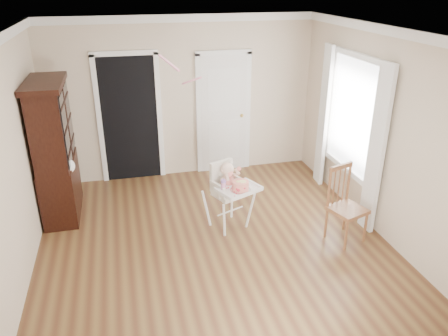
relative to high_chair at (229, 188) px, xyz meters
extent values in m
plane|color=#52301C|center=(-0.29, -0.51, -0.60)|extent=(5.00, 5.00, 0.00)
plane|color=white|center=(-0.29, -0.51, 2.10)|extent=(5.00, 5.00, 0.00)
plane|color=beige|center=(-0.29, 1.99, 0.75)|extent=(4.50, 0.00, 4.50)
plane|color=beige|center=(-2.54, -0.51, 0.75)|extent=(0.00, 5.00, 5.00)
plane|color=beige|center=(1.96, -0.51, 0.75)|extent=(0.00, 5.00, 5.00)
cube|color=black|center=(-1.19, 1.97, 0.45)|extent=(0.90, 0.03, 2.10)
cube|color=white|center=(-1.68, 1.97, 0.45)|extent=(0.08, 0.05, 2.18)
cube|color=white|center=(-0.70, 1.97, 0.45)|extent=(0.08, 0.05, 2.18)
cube|color=white|center=(-1.19, 1.97, 1.54)|extent=(1.06, 0.05, 0.08)
cube|color=white|center=(0.41, 1.96, 0.43)|extent=(0.80, 0.05, 2.05)
cube|color=white|center=(-0.03, 1.97, 0.43)|extent=(0.08, 0.05, 2.13)
cube|color=white|center=(0.85, 1.97, 0.43)|extent=(0.08, 0.05, 2.13)
sphere|color=gold|center=(0.73, 1.93, 0.40)|extent=(0.06, 0.06, 0.06)
cube|color=white|center=(1.94, 0.29, 0.80)|extent=(0.02, 1.20, 1.60)
cube|color=white|center=(1.92, 0.29, 1.64)|extent=(0.06, 1.36, 0.08)
cube|color=white|center=(1.86, -0.49, 0.55)|extent=(0.08, 0.28, 2.30)
cube|color=white|center=(1.86, 1.07, 0.55)|extent=(0.08, 0.28, 2.30)
cylinder|color=white|center=(-0.13, -0.27, -0.34)|extent=(0.09, 0.15, 0.56)
cylinder|color=white|center=(0.29, -0.10, -0.34)|extent=(0.15, 0.09, 0.56)
cylinder|color=white|center=(-0.29, 0.11, -0.34)|extent=(0.15, 0.09, 0.56)
cylinder|color=white|center=(0.12, 0.28, -0.34)|extent=(0.09, 0.15, 0.56)
cylinder|color=white|center=(0.02, -0.04, -0.34)|extent=(0.41, 0.19, 0.02)
cube|color=silver|center=(0.00, 0.01, -0.08)|extent=(0.46, 0.45, 0.08)
cube|color=silver|center=(-0.17, -0.06, 0.03)|extent=(0.16, 0.31, 0.17)
cube|color=silver|center=(0.16, 0.07, 0.03)|extent=(0.16, 0.31, 0.17)
cube|color=silver|center=(-0.06, 0.15, 0.14)|extent=(0.35, 0.19, 0.41)
cube|color=white|center=(0.09, -0.20, 0.06)|extent=(0.63, 0.55, 0.03)
cube|color=white|center=(0.16, -0.37, 0.08)|extent=(0.49, 0.23, 0.04)
ellipsoid|color=beige|center=(-0.01, 0.03, 0.06)|extent=(0.26, 0.24, 0.26)
sphere|color=beige|center=(-0.01, 0.03, 0.27)|extent=(0.24, 0.24, 0.18)
sphere|color=red|center=(0.01, -0.02, 0.11)|extent=(0.13, 0.13, 0.13)
sphere|color=red|center=(0.00, -0.05, 0.23)|extent=(0.07, 0.07, 0.07)
sphere|color=red|center=(0.15, 0.02, 0.27)|extent=(0.06, 0.06, 0.06)
cylinder|color=silver|center=(0.10, -0.24, 0.08)|extent=(0.28, 0.28, 0.01)
cylinder|color=#E72851|center=(0.10, -0.24, 0.14)|extent=(0.21, 0.21, 0.12)
cylinder|color=#F2E08C|center=(0.12, -0.25, 0.20)|extent=(0.10, 0.10, 0.02)
cylinder|color=pink|center=(-0.11, -0.17, 0.13)|extent=(0.07, 0.07, 0.10)
cylinder|color=#9568B6|center=(-0.11, -0.17, 0.19)|extent=(0.07, 0.07, 0.03)
cone|color=#9568B6|center=(-0.11, -0.17, 0.23)|extent=(0.02, 0.02, 0.04)
cube|color=black|center=(-2.28, 0.96, -0.19)|extent=(0.46, 1.10, 0.83)
cube|color=black|center=(-2.28, 0.96, 0.78)|extent=(0.42, 1.10, 1.10)
cube|color=black|center=(-2.06, 0.69, 0.78)|extent=(0.02, 0.48, 0.96)
cube|color=black|center=(-2.06, 1.24, 0.78)|extent=(0.02, 0.48, 0.96)
cube|color=black|center=(-2.28, 0.96, 1.35)|extent=(0.50, 1.18, 0.07)
ellipsoid|color=white|center=(-2.10, 0.64, 0.27)|extent=(0.18, 0.15, 0.20)
cube|color=brown|center=(1.43, -0.69, -0.15)|extent=(0.53, 0.53, 0.05)
cylinder|color=brown|center=(1.32, -0.92, -0.38)|extent=(0.04, 0.04, 0.45)
cylinder|color=brown|center=(1.65, -0.80, -0.38)|extent=(0.04, 0.04, 0.45)
cylinder|color=brown|center=(1.20, -0.58, -0.38)|extent=(0.04, 0.04, 0.45)
cylinder|color=brown|center=(1.54, -0.46, -0.38)|extent=(0.04, 0.04, 0.45)
cylinder|color=brown|center=(1.20, -0.57, 0.14)|extent=(0.04, 0.04, 0.58)
cylinder|color=brown|center=(1.54, -0.45, 0.14)|extent=(0.04, 0.04, 0.58)
cube|color=brown|center=(1.37, -0.51, 0.39)|extent=(0.37, 0.16, 0.06)
camera|label=1|loc=(-1.33, -5.15, 2.65)|focal=35.00mm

